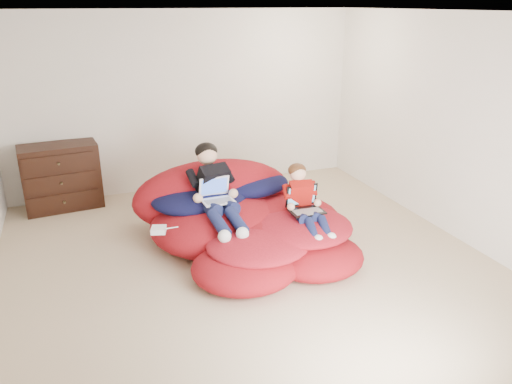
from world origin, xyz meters
name	(u,v)px	position (x,y,z in m)	size (l,w,h in m)	color
room_shell	(245,242)	(0.00, 0.00, 0.22)	(5.10, 5.10, 2.77)	#C5AE8C
dresser	(61,177)	(-1.77, 2.24, 0.43)	(1.00, 0.59, 0.86)	black
beanbag_pile	(244,220)	(0.14, 0.43, 0.28)	(2.32, 2.28, 0.90)	#AA131C
cream_pillow	(190,177)	(-0.31, 1.11, 0.62)	(0.40, 0.25, 0.25)	#EDE4CE
older_boy	(214,186)	(-0.18, 0.48, 0.70)	(0.41, 1.14, 0.77)	black
younger_boy	(304,199)	(0.68, 0.00, 0.61)	(0.31, 0.84, 0.63)	#B71610
laptop_white	(216,194)	(-0.18, 0.40, 0.63)	(0.34, 0.31, 0.24)	white
laptop_black	(305,204)	(0.68, -0.01, 0.56)	(0.36, 0.29, 0.26)	black
power_adapter	(159,230)	(-0.86, 0.19, 0.42)	(0.15, 0.15, 0.05)	white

